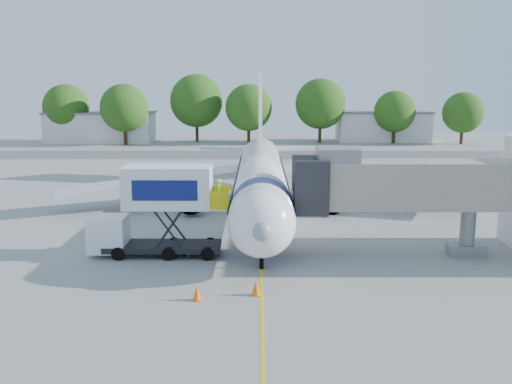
{
  "coord_description": "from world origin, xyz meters",
  "views": [
    {
      "loc": [
        -0.15,
        -40.49,
        10.4
      ],
      "look_at": [
        -0.34,
        -3.18,
        3.2
      ],
      "focal_mm": 40.0,
      "sensor_mm": 36.0,
      "label": 1
    }
  ],
  "objects_px": {
    "catering_hiloader": "(158,211)",
    "jet_bridge": "(395,185)",
    "ground_tug": "(211,298)",
    "aircraft": "(261,178)"
  },
  "relations": [
    {
      "from": "jet_bridge",
      "to": "ground_tug",
      "type": "distance_m",
      "value": 14.11
    },
    {
      "from": "aircraft",
      "to": "ground_tug",
      "type": "bearing_deg",
      "value": -96.7
    },
    {
      "from": "ground_tug",
      "to": "catering_hiloader",
      "type": "bearing_deg",
      "value": 96.04
    },
    {
      "from": "catering_hiloader",
      "to": "ground_tug",
      "type": "relative_size",
      "value": 2.29
    },
    {
      "from": "jet_bridge",
      "to": "catering_hiloader",
      "type": "xyz_separation_m",
      "value": [
        -14.27,
        -0.0,
        -1.58
      ]
    },
    {
      "from": "aircraft",
      "to": "catering_hiloader",
      "type": "bearing_deg",
      "value": -119.42
    },
    {
      "from": "jet_bridge",
      "to": "catering_hiloader",
      "type": "distance_m",
      "value": 14.35
    },
    {
      "from": "aircraft",
      "to": "ground_tug",
      "type": "xyz_separation_m",
      "value": [
        -2.35,
        -20.0,
        -2.24
      ]
    },
    {
      "from": "ground_tug",
      "to": "jet_bridge",
      "type": "bearing_deg",
      "value": 22.85
    },
    {
      "from": "catering_hiloader",
      "to": "jet_bridge",
      "type": "bearing_deg",
      "value": 0.01
    }
  ]
}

